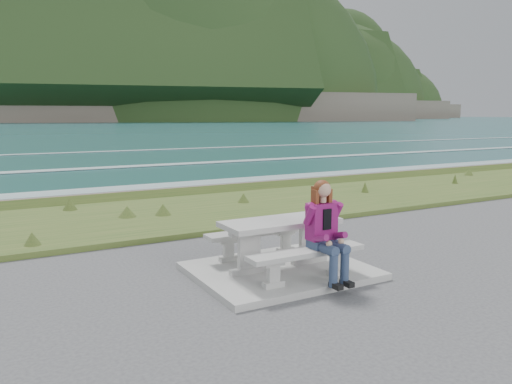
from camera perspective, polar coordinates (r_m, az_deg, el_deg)
concrete_slab at (r=7.76m, az=2.77°, el=-8.98°), size 2.60×2.10×0.10m
picnic_table at (r=7.59m, az=2.80°, el=-4.42°), size 1.80×0.75×0.75m
bench_landward at (r=7.08m, az=5.79°, el=-7.38°), size 1.80×0.35×0.45m
bench_seaward at (r=8.23m, az=0.22°, el=-5.03°), size 1.80×0.35×0.45m
grass_verge at (r=12.18m, az=-9.71°, el=-2.77°), size 160.00×4.50×0.22m
shore_drop at (r=14.90m, az=-13.41°, el=-0.76°), size 160.00×0.80×2.20m
ocean at (r=31.88m, az=-21.68°, el=0.70°), size 1600.00×1600.00×0.09m
headland_range at (r=448.65m, az=-3.37°, el=9.78°), size 729.83×363.95×228.61m
seated_woman at (r=7.08m, az=8.22°, el=-5.97°), size 0.41×0.71×1.42m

